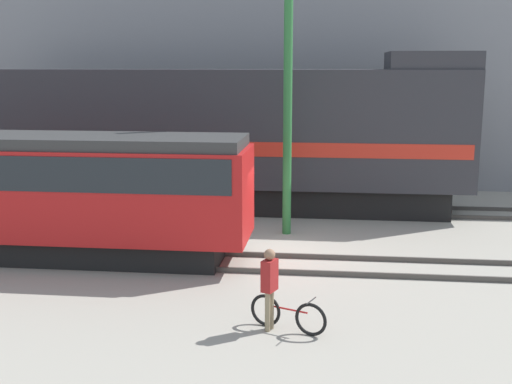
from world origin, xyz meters
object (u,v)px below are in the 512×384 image
object	(u,v)px
freight_locomotive	(211,137)
streetcar	(21,188)
person	(270,281)
bicycle	(288,315)
utility_pole_left	(288,87)

from	to	relation	value
freight_locomotive	streetcar	xyz separation A→B (m)	(-4.07, -6.75, -0.72)
freight_locomotive	person	world-z (taller)	freight_locomotive
streetcar	person	world-z (taller)	streetcar
streetcar	bicycle	distance (m)	8.88
streetcar	bicycle	xyz separation A→B (m)	(7.63, -4.24, -1.62)
freight_locomotive	streetcar	bearing A→B (deg)	-121.06
bicycle	utility_pole_left	size ratio (longest dim) A/B	0.17
person	utility_pole_left	xyz separation A→B (m)	(-0.17, 7.62, 3.58)
streetcar	person	size ratio (longest dim) A/B	7.41
bicycle	utility_pole_left	bearing A→B (deg)	94.08
streetcar	person	xyz separation A→B (m)	(7.26, -4.24, -0.93)
freight_locomotive	bicycle	size ratio (longest dim) A/B	11.81
person	bicycle	bearing A→B (deg)	-0.29
bicycle	person	world-z (taller)	person
freight_locomotive	streetcar	distance (m)	7.92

